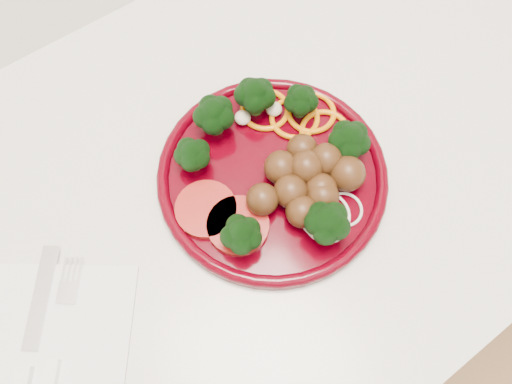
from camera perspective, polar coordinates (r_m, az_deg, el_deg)
counter at (r=0.99m, az=-9.35°, el=-14.96°), size 2.40×0.60×0.90m
plate at (r=0.55m, az=2.42°, el=2.56°), size 0.26×0.26×0.06m
napkin at (r=0.56m, az=-23.34°, el=-16.22°), size 0.24×0.24×0.00m
knife at (r=0.55m, az=-24.97°, el=-18.25°), size 0.14×0.17×0.01m
fork at (r=0.54m, az=-22.40°, el=-19.01°), size 0.12×0.15×0.01m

